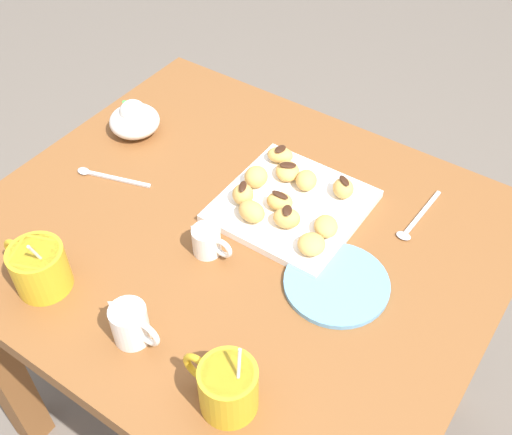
{
  "coord_description": "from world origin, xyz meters",
  "views": [
    {
      "loc": [
        -0.48,
        0.64,
        1.57
      ],
      "look_at": [
        -0.02,
        -0.03,
        0.74
      ],
      "focal_mm": 43.58,
      "sensor_mm": 36.0,
      "label": 1
    }
  ],
  "objects_px": {
    "beignet_6": "(306,180)",
    "beignet_0": "(280,201)",
    "cream_pitcher_white": "(129,322)",
    "beignet_9": "(311,244)",
    "pastry_plate_square": "(292,206)",
    "beignet_3": "(287,218)",
    "beignet_8": "(326,226)",
    "coffee_mug_mustard_right": "(39,267)",
    "dining_table": "(238,275)",
    "beignet_4": "(288,171)",
    "beignet_5": "(252,212)",
    "beignet_1": "(343,188)",
    "ice_cream_bowl": "(134,119)",
    "chocolate_sauce_pitcher": "(207,240)",
    "coffee_mug_mustard_left": "(227,386)",
    "beignet_10": "(256,177)",
    "saucer_sky_left": "(337,284)",
    "beignet_2": "(280,155)",
    "beignet_7": "(243,194)"
  },
  "relations": [
    {
      "from": "ice_cream_bowl",
      "to": "chocolate_sauce_pitcher",
      "type": "xyz_separation_m",
      "value": [
        -0.35,
        0.19,
        -0.0
      ]
    },
    {
      "from": "beignet_0",
      "to": "beignet_3",
      "type": "distance_m",
      "value": 0.05
    },
    {
      "from": "ice_cream_bowl",
      "to": "beignet_7",
      "type": "height_order",
      "value": "ice_cream_bowl"
    },
    {
      "from": "pastry_plate_square",
      "to": "beignet_8",
      "type": "distance_m",
      "value": 0.1
    },
    {
      "from": "beignet_0",
      "to": "pastry_plate_square",
      "type": "bearing_deg",
      "value": -119.38
    },
    {
      "from": "pastry_plate_square",
      "to": "beignet_3",
      "type": "bearing_deg",
      "value": 112.04
    },
    {
      "from": "cream_pitcher_white",
      "to": "beignet_1",
      "type": "bearing_deg",
      "value": -105.13
    },
    {
      "from": "beignet_6",
      "to": "beignet_0",
      "type": "bearing_deg",
      "value": 82.17
    },
    {
      "from": "beignet_0",
      "to": "beignet_3",
      "type": "bearing_deg",
      "value": 138.6
    },
    {
      "from": "dining_table",
      "to": "beignet_10",
      "type": "distance_m",
      "value": 0.2
    },
    {
      "from": "beignet_4",
      "to": "beignet_8",
      "type": "distance_m",
      "value": 0.17
    },
    {
      "from": "beignet_1",
      "to": "beignet_5",
      "type": "height_order",
      "value": "same"
    },
    {
      "from": "beignet_9",
      "to": "pastry_plate_square",
      "type": "bearing_deg",
      "value": -42.15
    },
    {
      "from": "beignet_10",
      "to": "beignet_2",
      "type": "bearing_deg",
      "value": -90.22
    },
    {
      "from": "beignet_9",
      "to": "coffee_mug_mustard_left",
      "type": "bearing_deg",
      "value": 98.55
    },
    {
      "from": "beignet_1",
      "to": "beignet_8",
      "type": "relative_size",
      "value": 0.86
    },
    {
      "from": "coffee_mug_mustard_right",
      "to": "beignet_7",
      "type": "distance_m",
      "value": 0.39
    },
    {
      "from": "coffee_mug_mustard_left",
      "to": "ice_cream_bowl",
      "type": "distance_m",
      "value": 0.69
    },
    {
      "from": "beignet_1",
      "to": "beignet_9",
      "type": "height_order",
      "value": "beignet_1"
    },
    {
      "from": "ice_cream_bowl",
      "to": "beignet_5",
      "type": "relative_size",
      "value": 2.0
    },
    {
      "from": "chocolate_sauce_pitcher",
      "to": "beignet_2",
      "type": "relative_size",
      "value": 1.72
    },
    {
      "from": "ice_cream_bowl",
      "to": "beignet_6",
      "type": "height_order",
      "value": "ice_cream_bowl"
    },
    {
      "from": "coffee_mug_mustard_right",
      "to": "chocolate_sauce_pitcher",
      "type": "bearing_deg",
      "value": -130.26
    },
    {
      "from": "beignet_10",
      "to": "cream_pitcher_white",
      "type": "bearing_deg",
      "value": 94.41
    },
    {
      "from": "beignet_3",
      "to": "beignet_5",
      "type": "relative_size",
      "value": 0.93
    },
    {
      "from": "saucer_sky_left",
      "to": "beignet_10",
      "type": "xyz_separation_m",
      "value": [
        0.25,
        -0.12,
        0.03
      ]
    },
    {
      "from": "coffee_mug_mustard_left",
      "to": "beignet_8",
      "type": "xyz_separation_m",
      "value": [
        0.05,
        -0.37,
        -0.02
      ]
    },
    {
      "from": "ice_cream_bowl",
      "to": "saucer_sky_left",
      "type": "height_order",
      "value": "ice_cream_bowl"
    },
    {
      "from": "beignet_4",
      "to": "beignet_7",
      "type": "bearing_deg",
      "value": 74.25
    },
    {
      "from": "saucer_sky_left",
      "to": "beignet_10",
      "type": "relative_size",
      "value": 3.61
    },
    {
      "from": "cream_pitcher_white",
      "to": "coffee_mug_mustard_left",
      "type": "bearing_deg",
      "value": 178.24
    },
    {
      "from": "beignet_8",
      "to": "coffee_mug_mustard_right",
      "type": "bearing_deg",
      "value": 47.0
    },
    {
      "from": "coffee_mug_mustard_left",
      "to": "beignet_3",
      "type": "height_order",
      "value": "coffee_mug_mustard_left"
    },
    {
      "from": "saucer_sky_left",
      "to": "beignet_5",
      "type": "relative_size",
      "value": 3.36
    },
    {
      "from": "cream_pitcher_white",
      "to": "beignet_2",
      "type": "distance_m",
      "value": 0.49
    },
    {
      "from": "chocolate_sauce_pitcher",
      "to": "beignet_2",
      "type": "height_order",
      "value": "chocolate_sauce_pitcher"
    },
    {
      "from": "coffee_mug_mustard_right",
      "to": "beignet_10",
      "type": "height_order",
      "value": "coffee_mug_mustard_right"
    },
    {
      "from": "cream_pitcher_white",
      "to": "beignet_9",
      "type": "height_order",
      "value": "cream_pitcher_white"
    },
    {
      "from": "coffee_mug_mustard_right",
      "to": "beignet_10",
      "type": "bearing_deg",
      "value": -112.28
    },
    {
      "from": "saucer_sky_left",
      "to": "beignet_2",
      "type": "bearing_deg",
      "value": -39.61
    },
    {
      "from": "saucer_sky_left",
      "to": "beignet_10",
      "type": "distance_m",
      "value": 0.28
    },
    {
      "from": "beignet_8",
      "to": "beignet_4",
      "type": "bearing_deg",
      "value": -32.52
    },
    {
      "from": "coffee_mug_mustard_right",
      "to": "beignet_4",
      "type": "distance_m",
      "value": 0.5
    },
    {
      "from": "ice_cream_bowl",
      "to": "beignet_10",
      "type": "xyz_separation_m",
      "value": [
        -0.33,
        0.0,
        -0.0
      ]
    },
    {
      "from": "beignet_3",
      "to": "dining_table",
      "type": "bearing_deg",
      "value": 33.59
    },
    {
      "from": "dining_table",
      "to": "beignet_4",
      "type": "distance_m",
      "value": 0.23
    },
    {
      "from": "dining_table",
      "to": "beignet_10",
      "type": "height_order",
      "value": "beignet_10"
    },
    {
      "from": "dining_table",
      "to": "beignet_2",
      "type": "relative_size",
      "value": 17.94
    },
    {
      "from": "coffee_mug_mustard_right",
      "to": "cream_pitcher_white",
      "type": "bearing_deg",
      "value": -178.24
    },
    {
      "from": "pastry_plate_square",
      "to": "beignet_6",
      "type": "xyz_separation_m",
      "value": [
        0.0,
        -0.06,
        0.02
      ]
    }
  ]
}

